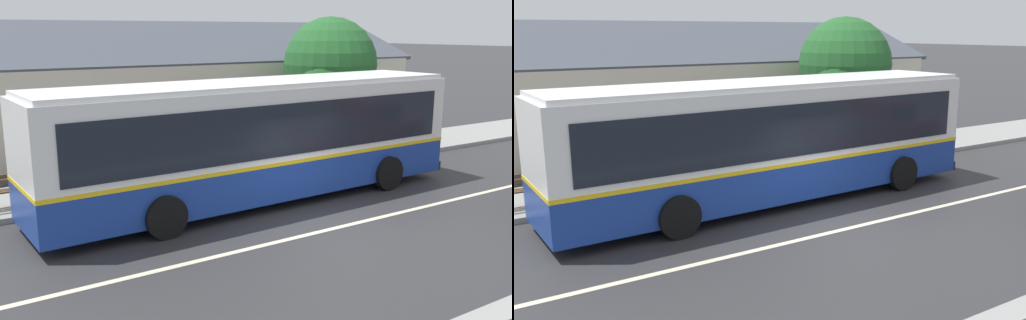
% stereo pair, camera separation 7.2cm
% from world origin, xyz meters
% --- Properties ---
extents(ground_plane, '(300.00, 300.00, 0.00)m').
position_xyz_m(ground_plane, '(0.00, 0.00, 0.00)').
color(ground_plane, '#2D2D30').
extents(sidewalk_far, '(60.00, 3.00, 0.15)m').
position_xyz_m(sidewalk_far, '(0.00, 6.00, 0.07)').
color(sidewalk_far, gray).
rests_on(sidewalk_far, ground).
extents(lane_divider_stripe, '(60.00, 0.16, 0.01)m').
position_xyz_m(lane_divider_stripe, '(0.00, 0.00, 0.00)').
color(lane_divider_stripe, beige).
rests_on(lane_divider_stripe, ground).
extents(community_building, '(27.79, 8.21, 5.98)m').
position_xyz_m(community_building, '(-1.84, 12.98, 1.79)').
color(community_building, beige).
rests_on(community_building, ground).
extents(transit_bus, '(12.32, 3.00, 3.27)m').
position_xyz_m(transit_bus, '(-0.31, 2.90, 1.76)').
color(transit_bus, navy).
rests_on(transit_bus, ground).
extents(bench_down_street, '(1.82, 0.51, 0.94)m').
position_xyz_m(bench_down_street, '(-2.18, 5.28, 0.58)').
color(bench_down_street, brown).
rests_on(bench_down_street, sidewalk_far).
extents(street_tree_primary, '(3.45, 3.45, 5.07)m').
position_xyz_m(street_tree_primary, '(5.27, 6.67, 3.25)').
color(street_tree_primary, '#4C3828').
rests_on(street_tree_primary, ground).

